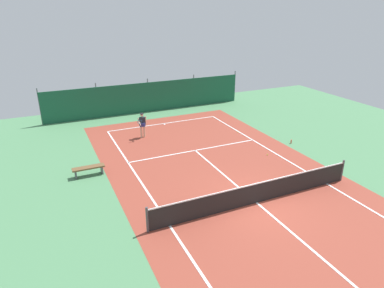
# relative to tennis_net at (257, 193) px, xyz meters

# --- Properties ---
(ground_plane) EXTENTS (36.00, 36.00, 0.00)m
(ground_plane) POSITION_rel_tennis_net_xyz_m (0.00, 0.00, -0.51)
(ground_plane) COLOR #4C8456
(court_surface) EXTENTS (11.02, 26.60, 0.01)m
(court_surface) POSITION_rel_tennis_net_xyz_m (0.00, 0.00, -0.51)
(court_surface) COLOR brown
(court_surface) RESTS_ON ground
(tennis_net) EXTENTS (10.12, 0.10, 1.10)m
(tennis_net) POSITION_rel_tennis_net_xyz_m (0.00, 0.00, 0.00)
(tennis_net) COLOR black
(tennis_net) RESTS_ON ground
(back_fence) EXTENTS (16.30, 0.98, 2.70)m
(back_fence) POSITION_rel_tennis_net_xyz_m (-0.00, 15.82, 0.16)
(back_fence) COLOR #195138
(back_fence) RESTS_ON ground
(tennis_player) EXTENTS (0.72, 0.75, 1.64)m
(tennis_player) POSITION_rel_tennis_net_xyz_m (-2.19, 9.86, 0.45)
(tennis_player) COLOR #D8AD8C
(tennis_player) RESTS_ON ground
(tennis_ball_near_player) EXTENTS (0.07, 0.07, 0.07)m
(tennis_ball_near_player) POSITION_rel_tennis_net_xyz_m (3.54, 4.04, -0.48)
(tennis_ball_near_player) COLOR #CCDB33
(tennis_ball_near_player) RESTS_ON ground
(tennis_ball_midcourt) EXTENTS (0.07, 0.07, 0.07)m
(tennis_ball_midcourt) POSITION_rel_tennis_net_xyz_m (3.94, 8.01, -0.48)
(tennis_ball_midcourt) COLOR #CCDB33
(tennis_ball_midcourt) RESTS_ON ground
(parked_car) EXTENTS (2.04, 4.21, 1.68)m
(parked_car) POSITION_rel_tennis_net_xyz_m (0.08, 17.67, 0.33)
(parked_car) COLOR navy
(parked_car) RESTS_ON ground
(courtside_bench) EXTENTS (1.60, 0.40, 0.49)m
(courtside_bench) POSITION_rel_tennis_net_xyz_m (-6.31, 5.75, -0.14)
(courtside_bench) COLOR brown
(courtside_bench) RESTS_ON ground
(water_bottle) EXTENTS (0.08, 0.08, 0.24)m
(water_bottle) POSITION_rel_tennis_net_xyz_m (6.00, 4.93, -0.39)
(water_bottle) COLOR #D84C38
(water_bottle) RESTS_ON ground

